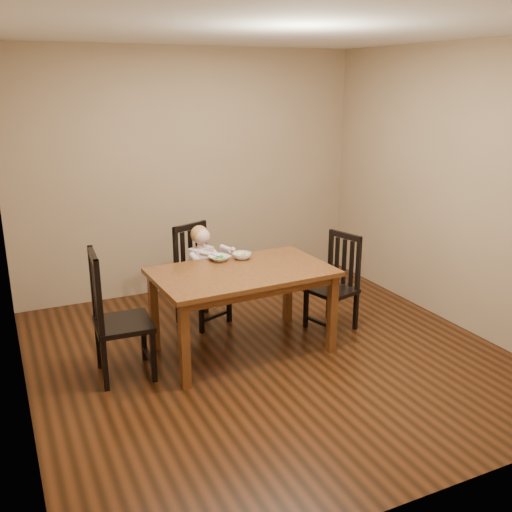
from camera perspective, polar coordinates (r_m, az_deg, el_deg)
name	(u,v)px	position (r m, az deg, el deg)	size (l,w,h in m)	color
room	(270,207)	(4.69, 1.43, 4.94)	(4.01, 4.01, 2.71)	#44210E
dining_table	(242,280)	(4.98, -1.38, -2.38)	(1.57, 0.98, 0.77)	#461F10
chair_child	(200,276)	(5.70, -5.67, -2.05)	(0.55, 0.54, 0.99)	black
chair_left	(116,318)	(4.74, -13.83, -6.02)	(0.47, 0.49, 1.08)	black
chair_right	(335,284)	(5.59, 7.91, -2.78)	(0.48, 0.50, 0.94)	black
toddler	(203,265)	(5.62, -5.37, -0.88)	(0.30, 0.38, 0.52)	white
bowl_peas	(219,258)	(5.21, -3.67, -0.23)	(0.19, 0.19, 0.05)	silver
bowl_veg	(242,256)	(5.26, -1.42, 0.01)	(0.18, 0.18, 0.06)	silver
fork	(216,257)	(5.17, -3.99, -0.12)	(0.09, 0.10, 0.05)	silver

